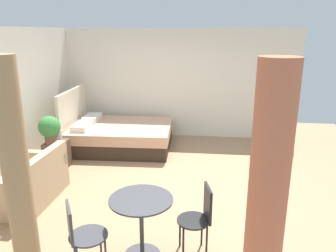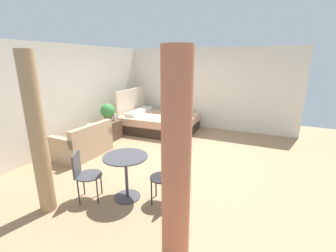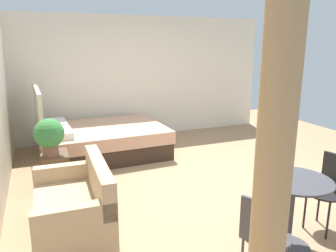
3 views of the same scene
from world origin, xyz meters
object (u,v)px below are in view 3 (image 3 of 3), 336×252
at_px(balcony_table, 292,200).
at_px(cafe_chair_near_couch, 264,233).
at_px(vase, 55,144).
at_px(cafe_chair_near_window, 330,185).
at_px(bed, 100,140).
at_px(potted_plant, 49,135).
at_px(nightstand, 56,172).
at_px(couch, 76,209).

relative_size(balcony_table, cafe_chair_near_couch, 0.91).
distance_m(vase, cafe_chair_near_window, 3.58).
relative_size(bed, potted_plant, 4.35).
xyz_separation_m(cafe_chair_near_window, cafe_chair_near_couch, (-0.48, 1.26, -0.01)).
height_order(potted_plant, vase, potted_plant).
bearing_deg(vase, nightstand, 165.54).
height_order(potted_plant, cafe_chair_near_window, potted_plant).
xyz_separation_m(bed, cafe_chair_near_couch, (-3.95, -0.64, 0.20)).
relative_size(nightstand, potted_plant, 1.04).
distance_m(couch, vase, 1.42).
relative_size(couch, vase, 6.78).
bearing_deg(balcony_table, couch, 60.96).
height_order(nightstand, cafe_chair_near_couch, cafe_chair_near_couch).
bearing_deg(balcony_table, cafe_chair_near_couch, 118.79).
relative_size(cafe_chair_near_window, cafe_chair_near_couch, 1.04).
height_order(bed, cafe_chair_near_window, bed).
xyz_separation_m(vase, cafe_chair_near_window, (-2.31, -2.73, -0.13)).
bearing_deg(cafe_chair_near_couch, cafe_chair_near_window, -69.30).
bearing_deg(bed, potted_plant, 146.99).
height_order(balcony_table, cafe_chair_near_window, cafe_chair_near_window).
relative_size(couch, cafe_chair_near_couch, 1.57).
xyz_separation_m(vase, cafe_chair_near_couch, (-2.79, -1.47, -0.14)).
distance_m(nightstand, balcony_table, 3.15).
bearing_deg(nightstand, couch, -173.89).
height_order(bed, vase, bed).
height_order(couch, potted_plant, potted_plant).
bearing_deg(vase, balcony_table, -139.96).
relative_size(nightstand, cafe_chair_near_couch, 0.66).
bearing_deg(cafe_chair_near_couch, bed, 9.24).
xyz_separation_m(couch, potted_plant, (1.15, 0.18, 0.56)).
distance_m(couch, potted_plant, 1.29).
relative_size(couch, potted_plant, 2.49).
relative_size(bed, cafe_chair_near_window, 2.65).
bearing_deg(vase, cafe_chair_near_window, -130.25).
relative_size(couch, balcony_table, 1.73).
bearing_deg(bed, couch, 164.07).
bearing_deg(balcony_table, cafe_chair_near_window, -77.41).
xyz_separation_m(couch, nightstand, (1.25, 0.13, -0.01)).
bearing_deg(balcony_table, vase, 40.04).
bearing_deg(nightstand, potted_plant, 156.79).
relative_size(nightstand, balcony_table, 0.72).
relative_size(couch, cafe_chair_near_window, 1.52).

